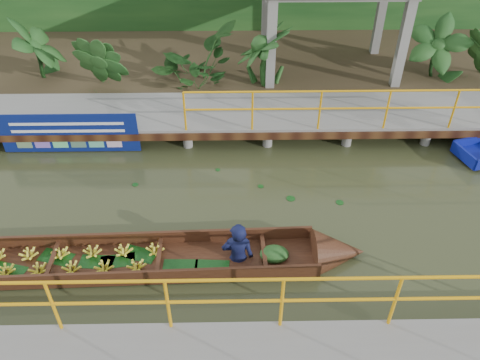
{
  "coord_description": "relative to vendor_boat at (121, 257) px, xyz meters",
  "views": [
    {
      "loc": [
        0.14,
        -7.18,
        6.53
      ],
      "look_at": [
        0.27,
        0.5,
        0.6
      ],
      "focal_mm": 35.0,
      "sensor_mm": 36.0,
      "label": 1
    }
  ],
  "objects": [
    {
      "name": "land_strip",
      "position": [
        1.93,
        8.77,
        -0.0
      ],
      "size": [
        30.0,
        8.0,
        0.45
      ],
      "primitive_type": "cube",
      "color": "#372A1B",
      "rests_on": "ground"
    },
    {
      "name": "tropical_plants",
      "position": [
        2.73,
        6.57,
        0.97
      ],
      "size": [
        14.19,
        1.19,
        1.49
      ],
      "color": "#133E15",
      "rests_on": "ground"
    },
    {
      "name": "ground",
      "position": [
        1.93,
        1.27,
        -0.23
      ],
      "size": [
        80.0,
        80.0,
        0.0
      ],
      "primitive_type": "plane",
      "color": "#33351A",
      "rests_on": "ground"
    },
    {
      "name": "far_dock",
      "position": [
        1.95,
        4.7,
        0.25
      ],
      "size": [
        16.0,
        2.06,
        1.66
      ],
      "color": "gray",
      "rests_on": "ground"
    },
    {
      "name": "vendor_boat",
      "position": [
        0.0,
        0.0,
        0.0
      ],
      "size": [
        9.57,
        1.26,
        2.06
      ],
      "rotation": [
        0.0,
        0.0,
        0.03
      ],
      "color": "#33170E",
      "rests_on": "ground"
    },
    {
      "name": "blue_banner",
      "position": [
        -1.88,
        3.75,
        0.33
      ],
      "size": [
        3.34,
        0.04,
        1.04
      ],
      "color": "navy",
      "rests_on": "ground"
    }
  ]
}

